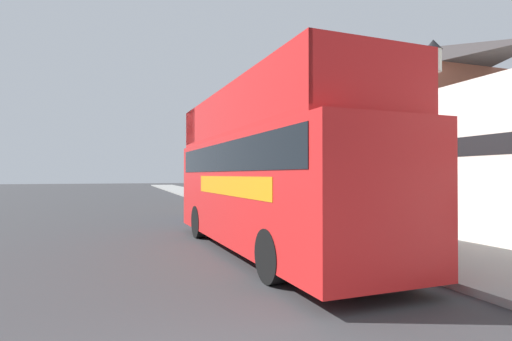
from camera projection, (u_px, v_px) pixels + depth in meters
The scene contains 7 objects.
ground_plane at pixel (128, 210), 22.74m from camera, with size 144.00×144.00×0.00m, color #333335.
sidewalk at pixel (259, 209), 22.14m from camera, with size 3.74×108.00×0.14m.
brick_terrace_rear at pixel (348, 133), 22.54m from camera, with size 6.00×16.29×8.78m.
tour_bus at pixel (266, 179), 10.43m from camera, with size 2.90×9.66×4.16m.
parked_car_ahead_of_bus at pixel (223, 203), 17.77m from camera, with size 1.96×4.29×1.58m.
lamp_post_nearest at pixel (434, 109), 8.16m from camera, with size 0.35×0.35×4.64m.
lamp_post_second at pixel (279, 140), 16.29m from camera, with size 0.35×0.35×4.79m.
Camera 1 is at (-0.49, -2.90, 2.01)m, focal length 28.00 mm.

